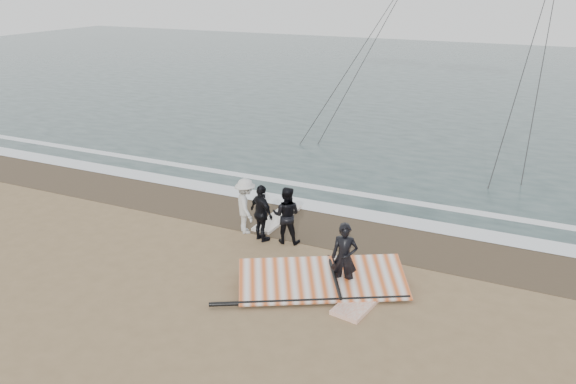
% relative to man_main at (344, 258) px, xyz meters
% --- Properties ---
extents(ground, '(120.00, 120.00, 0.00)m').
position_rel_man_main_xyz_m(ground, '(-1.75, -1.20, -0.89)').
color(ground, '#8C704C').
rests_on(ground, ground).
extents(sea, '(120.00, 54.00, 0.02)m').
position_rel_man_main_xyz_m(sea, '(-1.75, 31.80, -0.88)').
color(sea, '#233838').
rests_on(sea, ground).
extents(wet_sand, '(120.00, 2.80, 0.01)m').
position_rel_man_main_xyz_m(wet_sand, '(-1.75, 3.30, -0.89)').
color(wet_sand, '#4C3D2B').
rests_on(wet_sand, ground).
extents(foam_near, '(120.00, 0.90, 0.01)m').
position_rel_man_main_xyz_m(foam_near, '(-1.75, 4.70, -0.87)').
color(foam_near, white).
rests_on(foam_near, sea).
extents(foam_far, '(120.00, 0.45, 0.01)m').
position_rel_man_main_xyz_m(foam_far, '(-1.75, 6.40, -0.87)').
color(foam_far, white).
rests_on(foam_far, sea).
extents(man_main, '(0.72, 0.55, 1.79)m').
position_rel_man_main_xyz_m(man_main, '(0.00, 0.00, 0.00)').
color(man_main, black).
rests_on(man_main, ground).
extents(board_white, '(1.14, 2.64, 0.10)m').
position_rel_man_main_xyz_m(board_white, '(0.65, 0.01, -0.84)').
color(board_white, white).
rests_on(board_white, ground).
extents(board_cream, '(0.70, 2.35, 0.10)m').
position_rel_man_main_xyz_m(board_cream, '(-3.37, 3.21, -0.85)').
color(board_cream, silver).
rests_on(board_cream, ground).
extents(trio_cluster, '(2.48, 1.35, 1.73)m').
position_rel_man_main_xyz_m(trio_cluster, '(-3.20, 1.83, -0.03)').
color(trio_cluster, black).
rests_on(trio_cluster, ground).
extents(sail_rig, '(4.41, 3.68, 0.52)m').
position_rel_man_main_xyz_m(sail_rig, '(-0.53, -0.07, -0.70)').
color(sail_rig, black).
rests_on(sail_rig, ground).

